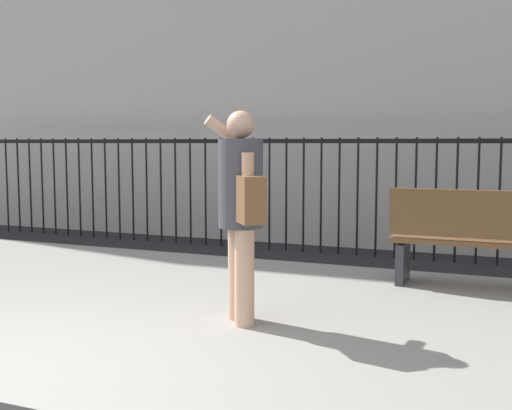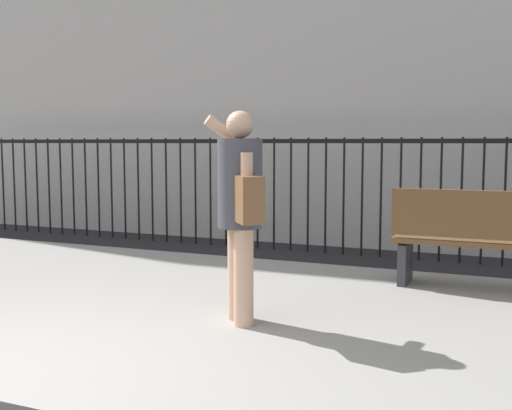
{
  "view_description": "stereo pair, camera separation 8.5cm",
  "coord_description": "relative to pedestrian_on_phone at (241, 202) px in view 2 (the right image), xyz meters",
  "views": [
    {
      "loc": [
        2.92,
        -2.49,
        1.53
      ],
      "look_at": [
        0.97,
        2.19,
        1.03
      ],
      "focal_mm": 44.58,
      "sensor_mm": 36.0,
      "label": 1
    },
    {
      "loc": [
        3.0,
        -2.45,
        1.53
      ],
      "look_at": [
        0.97,
        2.19,
        1.03
      ],
      "focal_mm": 44.58,
      "sensor_mm": 36.0,
      "label": 2
    }
  ],
  "objects": [
    {
      "name": "sidewalk",
      "position": [
        -0.98,
        0.34,
        -1.01
      ],
      "size": [
        28.0,
        4.4,
        0.15
      ],
      "primitive_type": "cube",
      "color": "gray",
      "rests_on": "ground"
    },
    {
      "name": "iron_fence",
      "position": [
        -0.98,
        4.04,
        -0.07
      ],
      "size": [
        12.03,
        0.04,
        1.6
      ],
      "color": "black",
      "rests_on": "ground"
    },
    {
      "name": "pedestrian_on_phone",
      "position": [
        0.0,
        0.0,
        0.0
      ],
      "size": [
        0.65,
        0.7,
        1.62
      ],
      "color": "tan",
      "rests_on": "sidewalk"
    },
    {
      "name": "street_bench",
      "position": [
        1.59,
        1.84,
        -0.44
      ],
      "size": [
        1.6,
        0.45,
        0.95
      ],
      "color": "brown",
      "rests_on": "sidewalk"
    }
  ]
}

